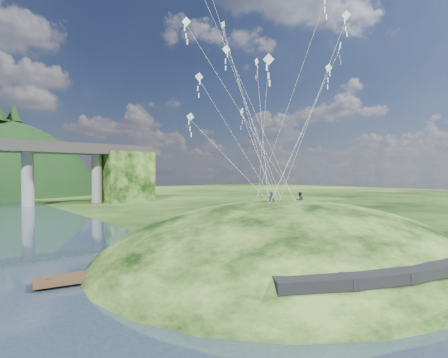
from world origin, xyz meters
TOP-DOWN VIEW (x-y plane):
  - ground at (0.00, 0.00)m, footprint 320.00×320.00m
  - grass_hill at (8.00, 2.00)m, footprint 36.00×32.00m
  - footpath at (7.46, -9.74)m, footprint 22.29×5.84m
  - wooden_dock at (-5.52, 5.36)m, footprint 12.45×4.09m
  - kite_flyers at (9.33, 2.86)m, footprint 5.24×1.07m
  - kite_swarm at (7.28, 4.70)m, footprint 19.40×14.74m

SIDE VIEW (x-z plane):
  - grass_hill at x=8.00m, z-range -8.00..5.00m
  - ground at x=0.00m, z-range 0.00..0.00m
  - wooden_dock at x=-5.52m, z-range -0.05..0.83m
  - footpath at x=7.46m, z-range 1.67..2.50m
  - kite_flyers at x=9.33m, z-range 4.82..6.77m
  - kite_swarm at x=7.28m, z-range 12.19..26.52m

